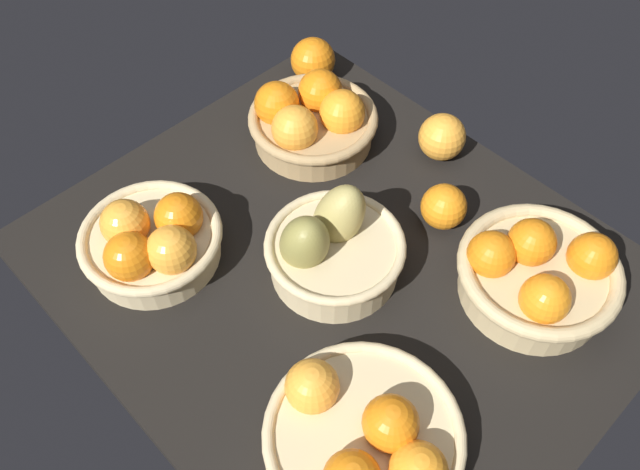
{
  "coord_description": "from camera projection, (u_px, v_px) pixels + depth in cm",
  "views": [
    {
      "loc": [
        -38.52,
        41.34,
        84.43
      ],
      "look_at": [
        3.88,
        0.28,
        7.0
      ],
      "focal_mm": 36.77,
      "sensor_mm": 36.0,
      "label": 1
    }
  ],
  "objects": [
    {
      "name": "basket_far_left",
      "position": [
        365.0,
        438.0,
        0.79
      ],
      "size": [
        24.84,
        24.84,
        9.6
      ],
      "color": "#D3BC8C",
      "rests_on": "market_tray"
    },
    {
      "name": "basket_center_pears",
      "position": [
        332.0,
        248.0,
        0.95
      ],
      "size": [
        20.54,
        20.54,
        14.84
      ],
      "color": "#D3BC8C",
      "rests_on": "market_tray"
    },
    {
      "name": "loose_orange_back_gap",
      "position": [
        444.0,
        207.0,
        1.01
      ],
      "size": [
        7.19,
        7.19,
        7.19
      ],
      "primitive_type": "sphere",
      "color": "orange",
      "rests_on": "market_tray"
    },
    {
      "name": "loose_orange_side_gap",
      "position": [
        313.0,
        60.0,
        1.22
      ],
      "size": [
        8.35,
        8.35,
        8.35
      ],
      "primitive_type": "sphere",
      "color": "orange",
      "rests_on": "market_tray"
    },
    {
      "name": "basket_far_right",
      "position": [
        152.0,
        240.0,
        0.96
      ],
      "size": [
        21.34,
        21.34,
        10.71
      ],
      "color": "#D3BC8C",
      "rests_on": "market_tray"
    },
    {
      "name": "market_tray",
      "position": [
        339.0,
        270.0,
        1.0
      ],
      "size": [
        84.0,
        72.0,
        3.0
      ],
      "primitive_type": "cube",
      "color": "black",
      "rests_on": "ground"
    },
    {
      "name": "basket_near_right",
      "position": [
        311.0,
        119.0,
        1.12
      ],
      "size": [
        22.22,
        22.22,
        10.68
      ],
      "color": "tan",
      "rests_on": "market_tray"
    },
    {
      "name": "basket_near_left",
      "position": [
        537.0,
        273.0,
        0.92
      ],
      "size": [
        23.15,
        23.15,
        11.46
      ],
      "color": "tan",
      "rests_on": "market_tray"
    },
    {
      "name": "loose_orange_front_gap",
      "position": [
        442.0,
        137.0,
        1.1
      ],
      "size": [
        7.97,
        7.97,
        7.97
      ],
      "primitive_type": "sphere",
      "color": "#F49E33",
      "rests_on": "market_tray"
    }
  ]
}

